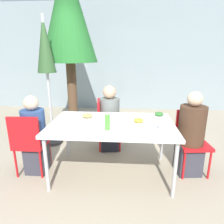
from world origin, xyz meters
The scene contains 17 objects.
ground_plane centered at (0.00, 0.00, 0.00)m, with size 24.00×24.00×0.00m, color tan.
building_facade centered at (0.00, 3.56, 1.50)m, with size 10.00×0.20×3.00m.
dining_table centered at (0.00, 0.00, 0.69)m, with size 1.61×0.99×0.74m.
chair_left centered at (-1.10, -0.10, 0.50)m, with size 0.41×0.41×0.86m.
person_left centered at (-1.05, -0.02, 0.52)m, with size 0.31×0.31×1.09m.
chair_right centered at (1.10, 0.19, 0.50)m, with size 0.44×0.44×0.86m.
person_right centered at (1.05, 0.11, 0.54)m, with size 0.34×0.34×1.16m.
chair_far centered at (-0.18, 0.79, 0.50)m, with size 0.45×0.45×0.86m.
person_far centered at (-0.10, 0.75, 0.53)m, with size 0.33×0.33×1.12m.
closed_umbrella centered at (-1.18, 0.92, 1.62)m, with size 0.36×0.36×2.22m.
plate_0 centered at (0.65, 0.33, 0.77)m, with size 0.23×0.23×0.06m.
plate_1 centered at (-0.36, 0.17, 0.77)m, with size 0.26×0.26×0.07m.
plate_2 centered at (0.34, 0.02, 0.77)m, with size 0.23×0.23×0.06m.
bottle centered at (-0.04, -0.24, 0.84)m, with size 0.06×0.06×0.21m.
drinking_cup centered at (0.61, -0.20, 0.79)m, with size 0.07×0.07×0.09m.
salad_bowl centered at (0.42, -0.35, 0.77)m, with size 0.15×0.15×0.05m.
tree_behind_left centered at (-0.98, 1.69, 2.36)m, with size 1.11×1.11×3.36m.
Camera 1 is at (0.19, -2.45, 1.61)m, focal length 32.00 mm.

